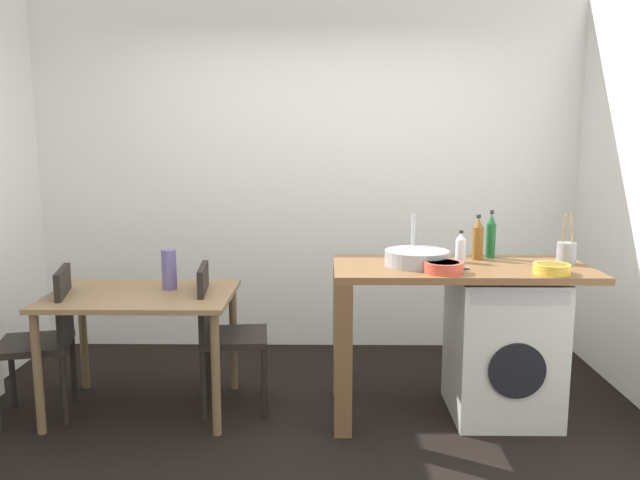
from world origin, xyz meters
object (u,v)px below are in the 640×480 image
vase (169,269)px  washing_machine (502,346)px  bottle_clear_small (491,236)px  dining_table (142,309)px  chair_person_seat (47,334)px  mixing_bowl (443,267)px  bottle_tall_green (461,248)px  utensil_crock (566,253)px  bottle_squat_brown (478,239)px  colander (552,268)px  chair_opposite (222,328)px

vase → washing_machine: bearing=-3.7°
bottle_clear_small → washing_machine: bearing=-82.6°
dining_table → chair_person_seat: (-0.55, -0.08, -0.14)m
mixing_bowl → vase: (-1.62, 0.33, -0.09)m
washing_machine → bottle_tall_green: (-0.25, 0.10, 0.58)m
bottle_tall_green → bottle_clear_small: 0.27m
bottle_clear_small → utensil_crock: bearing=-25.9°
dining_table → washing_machine: 2.18m
chair_person_seat → bottle_clear_small: (2.69, 0.30, 0.55)m
dining_table → chair_person_seat: 0.57m
bottle_squat_brown → vase: bearing=-178.1°
dining_table → washing_machine: (2.17, -0.03, -0.21)m
chair_person_seat → bottle_tall_green: 2.53m
dining_table → bottle_squat_brown: (2.05, 0.16, 0.40)m
washing_machine → utensil_crock: bearing=8.1°
dining_table → bottle_clear_small: 2.19m
utensil_crock → mixing_bowl: bearing=-162.1°
chair_person_seat → mixing_bowl: mixing_bowl is taller
chair_person_seat → utensil_crock: (3.09, 0.10, 0.48)m
vase → mixing_bowl: bearing=-11.5°
dining_table → vase: size_ratio=4.43×
washing_machine → utensil_crock: utensil_crock is taller
mixing_bowl → utensil_crock: bearing=17.9°
chair_person_seat → colander: bearing=-107.1°
washing_machine → colander: size_ratio=4.30×
washing_machine → mixing_bowl: mixing_bowl is taller
washing_machine → bottle_squat_brown: bottle_squat_brown is taller
bottle_squat_brown → colander: size_ratio=1.39×
mixing_bowl → bottle_tall_green: bearing=62.1°
bottle_tall_green → utensil_crock: utensil_crock is taller
bottle_tall_green → bottle_squat_brown: (0.12, 0.10, 0.04)m
washing_machine → bottle_squat_brown: size_ratio=3.09×
colander → vase: size_ratio=0.81×
washing_machine → bottle_squat_brown: bearing=122.5°
dining_table → chair_person_seat: size_ratio=1.22×
chair_opposite → vase: (-0.33, 0.06, 0.36)m
chair_person_seat → vase: size_ratio=3.63×
dining_table → bottle_squat_brown: 2.09m
bottle_tall_green → bottle_squat_brown: bottle_squat_brown is taller
bottle_clear_small → utensil_crock: 0.45m
chair_person_seat → chair_opposite: 1.03m
chair_person_seat → colander: (2.91, -0.17, 0.44)m
washing_machine → vase: bearing=176.3°
chair_opposite → mixing_bowl: size_ratio=4.09×
dining_table → bottle_tall_green: bottle_tall_green is taller
chair_person_seat → mixing_bowl: 2.36m
mixing_bowl → washing_machine: bearing=26.0°
bottle_clear_small → chair_opposite: bearing=-174.1°
chair_opposite → mixing_bowl: mixing_bowl is taller
bottle_squat_brown → bottle_clear_small: 0.11m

